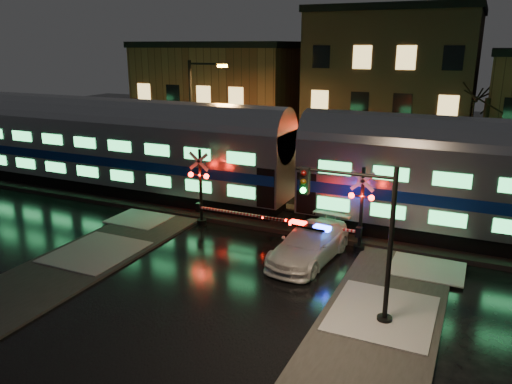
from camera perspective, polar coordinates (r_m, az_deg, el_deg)
ground at (r=23.02m, az=-0.45°, el=-7.15°), size 120.00×120.00×0.00m
ballast at (r=27.27m, az=4.03°, el=-3.08°), size 90.00×4.20×0.24m
sidewalk_left at (r=22.25m, az=-23.04°, el=-9.26°), size 4.00×20.00×0.12m
sidewalk_right at (r=16.16m, az=12.09°, el=-18.47°), size 4.00×20.00×0.12m
building_left at (r=46.84m, az=-3.46°, el=10.64°), size 14.00×10.00×9.00m
building_mid at (r=42.31m, az=15.44°, el=11.17°), size 12.00×11.00×11.50m
train at (r=26.28m, az=4.65°, el=3.57°), size 51.00×3.12×5.92m
police_car at (r=22.27m, az=6.10°, el=-5.90°), size 2.73×5.56×1.73m
crossing_signal_right at (r=23.23m, az=10.98°, el=-2.85°), size 5.68×0.65×4.02m
crossing_signal_left at (r=26.00m, az=-5.74°, el=-0.43°), size 5.82×0.66×4.12m
traffic_light at (r=17.10m, az=12.22°, el=-5.43°), size 3.59×0.67×5.55m
streetlight at (r=33.31m, az=-6.97°, el=8.67°), size 2.77×0.29×8.29m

